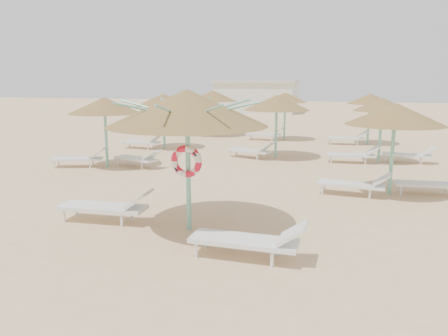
# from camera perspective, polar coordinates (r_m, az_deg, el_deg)

# --- Properties ---
(ground) EXTENTS (120.00, 120.00, 0.00)m
(ground) POSITION_cam_1_polar(r_m,az_deg,el_deg) (10.31, -4.04, -7.60)
(ground) COLOR #DCB486
(ground) RESTS_ON ground
(main_palapa) EXTENTS (3.53, 3.53, 3.17)m
(main_palapa) POSITION_cam_1_polar(r_m,az_deg,el_deg) (9.57, -4.83, 7.78)
(main_palapa) COLOR #6EBEA8
(main_palapa) RESTS_ON ground
(lounger_main_a) EXTENTS (2.29, 0.83, 0.82)m
(lounger_main_a) POSITION_cam_1_polar(r_m,az_deg,el_deg) (10.84, -14.83, -4.84)
(lounger_main_a) COLOR white
(lounger_main_a) RESTS_ON ground
(lounger_main_b) EXTENTS (2.24, 0.71, 0.81)m
(lounger_main_b) POSITION_cam_1_polar(r_m,az_deg,el_deg) (8.41, 3.63, -9.32)
(lounger_main_b) COLOR white
(lounger_main_b) RESTS_ON ground
(palapa_field) EXTENTS (14.62, 14.62, 2.72)m
(palapa_field) POSITION_cam_1_polar(r_m,az_deg,el_deg) (20.04, 4.33, 8.45)
(palapa_field) COLOR #6EBEA8
(palapa_field) RESTS_ON ground
(service_hut) EXTENTS (8.40, 4.40, 3.25)m
(service_hut) POSITION_cam_1_polar(r_m,az_deg,el_deg) (45.16, 4.16, 9.30)
(service_hut) COLOR silver
(service_hut) RESTS_ON ground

